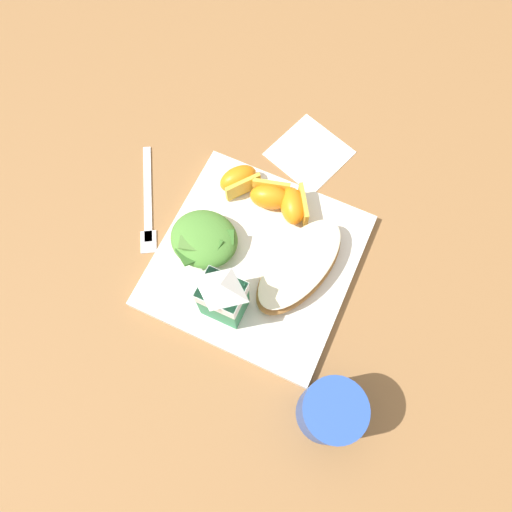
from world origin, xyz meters
The scene contains 11 objects.
ground centered at (0.00, 0.00, 0.00)m, with size 3.00×3.00×0.00m, color olive.
white_plate centered at (0.00, 0.00, 0.01)m, with size 0.28×0.28×0.02m, color white.
cheesy_pizza_bread centered at (-0.06, -0.01, 0.03)m, with size 0.12×0.18×0.04m.
green_salad_pile centered at (0.08, 0.01, 0.04)m, with size 0.10×0.10×0.04m.
milk_carton centered at (0.01, 0.09, 0.08)m, with size 0.06×0.05×0.11m.
orange_wedge_front centered at (-0.02, -0.09, 0.04)m, with size 0.06×0.07×0.04m.
orange_wedge_middle centered at (0.02, -0.09, 0.04)m, with size 0.07×0.05×0.04m.
orange_wedge_rear centered at (0.07, -0.10, 0.04)m, with size 0.07×0.07×0.04m.
paper_napkin centered at (0.00, -0.21, 0.00)m, with size 0.11×0.11×0.00m, color white.
metal_fork centered at (0.19, -0.01, 0.00)m, with size 0.11×0.17×0.01m.
drinking_blue_cup centered at (-0.18, 0.16, 0.05)m, with size 0.08×0.08×0.10m, color #284CA3.
Camera 1 is at (-0.10, 0.22, 0.67)m, focal length 33.38 mm.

